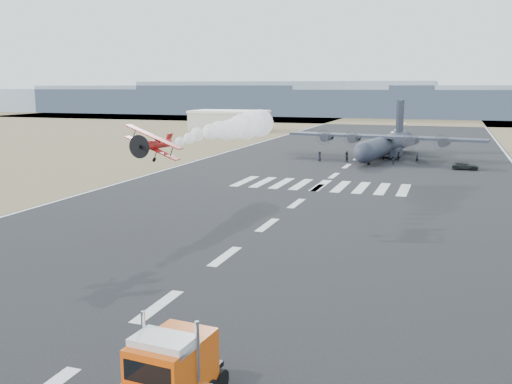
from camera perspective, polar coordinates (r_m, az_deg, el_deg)
The scene contains 21 objects.
ground at distance 39.36m, azimuth -9.78°, elevation -11.20°, with size 500.00×500.00×0.00m, color black.
scrub_far at distance 262.96m, azimuth 15.07°, elevation 7.00°, with size 500.00×80.00×0.00m, color olive.
runway_markings at distance 94.78m, azimuth 7.80°, elevation 1.64°, with size 60.00×260.00×0.01m, color silver, non-canonical shape.
ridge_seg_a at distance 361.40m, azimuth -17.42°, elevation 8.77°, with size 150.00×50.00×13.00m, color gray.
ridge_seg_b at distance 327.34m, azimuth -8.08°, elevation 9.18°, with size 150.00×50.00×15.00m, color gray.
ridge_seg_c at distance 303.54m, azimuth 3.08°, elevation 9.37°, with size 150.00×50.00×17.00m, color gray.
ridge_seg_d at distance 292.61m, azimuth 15.55°, elevation 8.57°, with size 150.00×50.00×13.00m, color gray.
hangar_left at distance 190.57m, azimuth -2.68°, elevation 7.17°, with size 24.50×14.50×6.70m.
semi_truck at distance 26.56m, azimuth -9.07°, elevation -17.88°, with size 3.42×8.63×3.83m.
aerobatic_biplane at distance 56.49m, azimuth -10.21°, elevation 4.76°, with size 5.94×5.60×3.41m.
smoke_trail at distance 77.89m, azimuth -1.15°, elevation 6.60°, with size 3.93×28.93×3.93m.
transport_aircraft at distance 120.34m, azimuth 12.85°, elevation 4.77°, with size 39.99×32.79×11.55m.
support_vehicle at distance 107.15m, azimuth 20.19°, elevation 2.44°, with size 2.08×4.50×1.25m, color black.
crew_a at distance 114.18m, azimuth 15.81°, elevation 3.27°, with size 0.62×0.51×1.70m, color black.
crew_b at distance 116.08m, azimuth 14.10°, elevation 3.49°, with size 0.88×0.54×1.81m, color black.
crew_c at distance 110.30m, azimuth 13.54°, elevation 3.14°, with size 1.12×0.52×1.74m, color black.
crew_d at distance 117.11m, azimuth 9.10°, elevation 3.68°, with size 0.94×0.48×1.60m, color black.
crew_e at distance 113.22m, azimuth 6.38°, elevation 3.59°, with size 0.93×0.57×1.89m, color black.
crew_f at distance 116.54m, azimuth 12.66°, elevation 3.52°, with size 1.48×0.48×1.60m, color black.
crew_g at distance 116.12m, azimuth 11.31°, elevation 3.57°, with size 0.61×0.50×1.68m, color black.
crew_h at distance 112.58m, azimuth 8.99°, elevation 3.48°, with size 0.91×0.56×1.88m, color black.
Camera 1 is at (17.86, -31.95, 14.45)m, focal length 40.00 mm.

